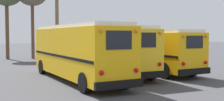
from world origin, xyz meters
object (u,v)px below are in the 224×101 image
object	(u,v)px
school_bus_1	(107,48)
school_bus_2	(145,49)
school_bus_0	(77,50)
utility_pole	(57,20)

from	to	relation	value
school_bus_1	school_bus_2	bearing A→B (deg)	-7.48
school_bus_0	school_bus_1	xyz separation A→B (m)	(2.95, 2.07, -0.02)
school_bus_0	utility_pole	world-z (taller)	utility_pole
school_bus_0	school_bus_2	size ratio (longest dim) A/B	1.03
school_bus_0	school_bus_2	distance (m)	6.15
school_bus_1	utility_pole	bearing A→B (deg)	95.49
school_bus_1	school_bus_2	world-z (taller)	school_bus_1
school_bus_2	utility_pole	size ratio (longest dim) A/B	1.24
utility_pole	school_bus_1	bearing A→B (deg)	-84.51
school_bus_0	utility_pole	distance (m)	12.25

